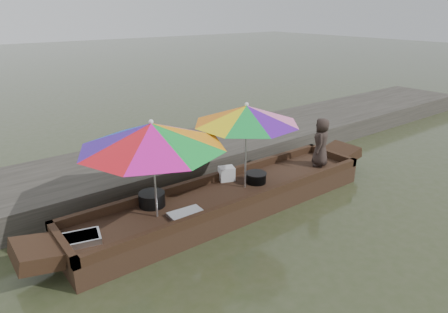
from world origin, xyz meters
TOP-DOWN VIEW (x-y plane):
  - water at (0.00, 0.00)m, footprint 80.00×80.00m
  - dock at (0.00, 2.20)m, footprint 22.00×2.20m
  - boat_hull at (0.00, 0.00)m, footprint 5.73×1.20m
  - cooking_pot at (-1.27, 0.38)m, footprint 0.43×0.43m
  - tray_crayfish at (-2.57, 0.01)m, footprint 0.61×0.49m
  - tray_scallop at (-1.01, -0.28)m, footprint 0.56×0.41m
  - charcoal_grill at (0.70, 0.03)m, footprint 0.37×0.37m
  - supply_bag at (0.33, 0.45)m, footprint 0.34×0.30m
  - vendor at (2.30, -0.11)m, footprint 0.59×0.55m
  - umbrella_bow at (-1.38, 0.00)m, footprint 2.25×2.25m
  - umbrella_stern at (0.40, 0.00)m, footprint 2.27×2.27m

SIDE VIEW (x-z plane):
  - water at x=0.00m, z-range 0.00..0.00m
  - boat_hull at x=0.00m, z-range 0.00..0.35m
  - dock at x=0.00m, z-range 0.00..0.50m
  - tray_scallop at x=-1.01m, z-range 0.35..0.41m
  - tray_crayfish at x=-2.57m, z-range 0.35..0.44m
  - charcoal_grill at x=0.70m, z-range 0.35..0.52m
  - cooking_pot at x=-1.27m, z-range 0.35..0.58m
  - supply_bag at x=0.33m, z-range 0.35..0.61m
  - vendor at x=2.30m, z-range 0.35..1.35m
  - umbrella_bow at x=-1.38m, z-range 0.35..1.90m
  - umbrella_stern at x=0.40m, z-range 0.35..1.90m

